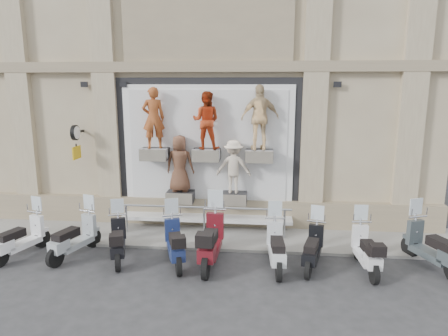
{
  "coord_description": "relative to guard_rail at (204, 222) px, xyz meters",
  "views": [
    {
      "loc": [
        1.63,
        -8.84,
        4.36
      ],
      "look_at": [
        0.59,
        1.9,
        2.09
      ],
      "focal_mm": 32.0,
      "sensor_mm": 36.0,
      "label": 1
    }
  ],
  "objects": [
    {
      "name": "ground",
      "position": [
        0.0,
        -2.0,
        -0.47
      ],
      "size": [
        90.0,
        90.0,
        0.0
      ],
      "primitive_type": "plane",
      "color": "#2E2E30",
      "rests_on": "ground"
    },
    {
      "name": "sidewalk",
      "position": [
        0.0,
        0.1,
        -0.43
      ],
      "size": [
        16.0,
        2.2,
        0.08
      ],
      "primitive_type": "cube",
      "color": "gray",
      "rests_on": "ground"
    },
    {
      "name": "building",
      "position": [
        0.0,
        5.0,
        5.54
      ],
      "size": [
        14.0,
        8.6,
        12.0
      ],
      "primitive_type": null,
      "color": "tan",
      "rests_on": "ground"
    },
    {
      "name": "shop_vitrine",
      "position": [
        0.08,
        0.74,
        1.98
      ],
      "size": [
        5.6,
        0.83,
        4.3
      ],
      "color": "black",
      "rests_on": "ground"
    },
    {
      "name": "guard_rail",
      "position": [
        0.0,
        0.0,
        0.0
      ],
      "size": [
        5.06,
        0.1,
        0.93
      ],
      "primitive_type": null,
      "color": "#9EA0A5",
      "rests_on": "ground"
    },
    {
      "name": "clock_sign_bracket",
      "position": [
        -3.9,
        0.47,
        2.34
      ],
      "size": [
        0.1,
        0.8,
        1.02
      ],
      "color": "black",
      "rests_on": "ground"
    },
    {
      "name": "scooter_b",
      "position": [
        -4.48,
        -1.78,
        0.26
      ],
      "size": [
        1.03,
        1.86,
        1.45
      ],
      "primitive_type": null,
      "rotation": [
        0.0,
        0.0,
        -0.3
      ],
      "color": "white",
      "rests_on": "ground"
    },
    {
      "name": "scooter_c",
      "position": [
        -3.11,
        -1.64,
        0.28
      ],
      "size": [
        1.07,
        1.91,
        1.49
      ],
      "primitive_type": null,
      "rotation": [
        0.0,
        0.0,
        -0.31
      ],
      "color": "#939A9F",
      "rests_on": "ground"
    },
    {
      "name": "scooter_d",
      "position": [
        -1.93,
        -1.73,
        0.25
      ],
      "size": [
        1.04,
        1.84,
        1.44
      ],
      "primitive_type": null,
      "rotation": [
        0.0,
        0.0,
        0.32
      ],
      "color": "black",
      "rests_on": "ground"
    },
    {
      "name": "scooter_e",
      "position": [
        -0.47,
        -1.78,
        0.28
      ],
      "size": [
        1.1,
        1.91,
        1.49
      ],
      "primitive_type": null,
      "rotation": [
        0.0,
        0.0,
        0.33
      ],
      "color": "navy",
      "rests_on": "ground"
    },
    {
      "name": "scooter_f",
      "position": [
        0.43,
        -1.76,
        0.39
      ],
      "size": [
        0.7,
        2.13,
        1.71
      ],
      "primitive_type": null,
      "rotation": [
        0.0,
        0.0,
        -0.04
      ],
      "color": "#540E15",
      "rests_on": "ground"
    },
    {
      "name": "scooter_g",
      "position": [
        2.01,
        -1.79,
        0.29
      ],
      "size": [
        0.64,
        1.87,
        1.5
      ],
      "primitive_type": null,
      "rotation": [
        0.0,
        0.0,
        0.06
      ],
      "color": "silver",
      "rests_on": "ground"
    },
    {
      "name": "scooter_h",
      "position": [
        2.89,
        -1.7,
        0.24
      ],
      "size": [
        0.94,
        1.8,
        1.41
      ],
      "primitive_type": null,
      "rotation": [
        0.0,
        0.0,
        -0.27
      ],
      "color": "black",
      "rests_on": "ground"
    },
    {
      "name": "scooter_i",
      "position": [
        4.12,
        -1.74,
        0.26
      ],
      "size": [
        0.62,
        1.81,
        1.45
      ],
      "primitive_type": null,
      "rotation": [
        0.0,
        0.0,
        0.05
      ],
      "color": "silver",
      "rests_on": "ground"
    },
    {
      "name": "scooter_j",
      "position": [
        5.71,
        -1.49,
        0.33
      ],
      "size": [
        1.24,
        2.02,
        1.58
      ],
      "primitive_type": null,
      "rotation": [
        0.0,
        0.0,
        0.37
      ],
      "color": "#333B3E",
      "rests_on": "ground"
    }
  ]
}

